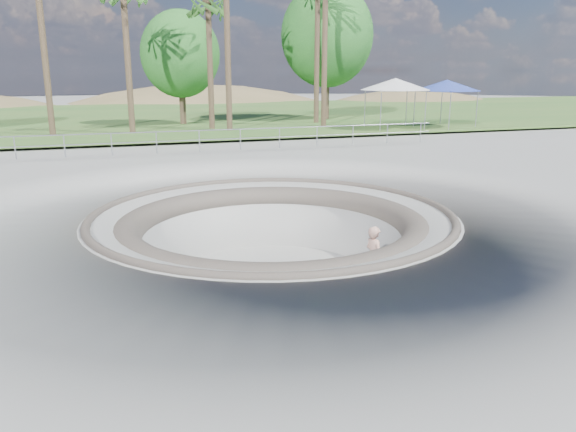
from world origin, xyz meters
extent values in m
plane|color=gray|center=(0.00, 0.00, 0.00)|extent=(180.00, 180.00, 0.00)
torus|color=gray|center=(0.00, 0.00, -2.00)|extent=(14.00, 14.00, 4.00)
cylinder|color=gray|center=(0.00, 0.00, -1.95)|extent=(6.60, 6.60, 0.10)
torus|color=#554D44|center=(0.00, 0.00, -0.02)|extent=(10.24, 10.24, 0.24)
torus|color=#554D44|center=(0.00, 0.00, -0.45)|extent=(8.91, 8.91, 0.81)
cube|color=#346327|center=(0.00, 34.00, 0.22)|extent=(180.00, 36.00, 0.12)
ellipsoid|color=brown|center=(8.00, 60.00, -7.87)|extent=(61.60, 44.00, 28.60)
ellipsoid|color=brown|center=(35.00, 52.00, -5.36)|extent=(42.00, 30.00, 19.50)
cylinder|color=#999CA1|center=(0.00, 12.00, 1.17)|extent=(25.00, 0.05, 0.05)
cylinder|color=#999CA1|center=(0.00, 12.00, 0.72)|extent=(25.00, 0.05, 0.05)
cube|color=olive|center=(2.23, -1.95, -1.82)|extent=(0.84, 0.32, 0.02)
cylinder|color=#A3A3A7|center=(2.23, -1.95, -1.86)|extent=(0.05, 0.17, 0.04)
cylinder|color=#A3A3A7|center=(2.23, -1.95, -1.86)|extent=(0.05, 0.17, 0.04)
cylinder|color=silver|center=(2.23, -1.95, -1.87)|extent=(0.07, 0.04, 0.06)
cylinder|color=silver|center=(2.23, -1.95, -1.87)|extent=(0.07, 0.04, 0.06)
cylinder|color=silver|center=(2.23, -1.95, -1.87)|extent=(0.07, 0.04, 0.06)
cylinder|color=silver|center=(2.23, -1.95, -1.87)|extent=(0.07, 0.04, 0.06)
imported|color=tan|center=(2.23, -1.95, -0.93)|extent=(0.52, 0.70, 1.77)
cylinder|color=#999CA1|center=(12.27, 16.70, 1.44)|extent=(0.06, 0.06, 2.33)
cylinder|color=#999CA1|center=(15.23, 16.70, 1.44)|extent=(0.06, 0.06, 2.33)
cylinder|color=#999CA1|center=(12.27, 19.66, 1.44)|extent=(0.06, 0.06, 2.33)
cylinder|color=#999CA1|center=(15.23, 19.66, 1.44)|extent=(0.06, 0.06, 2.33)
cube|color=silver|center=(13.75, 18.18, 2.72)|extent=(3.53, 3.53, 0.08)
cone|color=silver|center=(13.75, 18.18, 3.09)|extent=(6.25, 6.25, 0.74)
cylinder|color=#999CA1|center=(16.04, 16.57, 1.40)|extent=(0.06, 0.06, 2.25)
cylinder|color=#999CA1|center=(18.90, 16.57, 1.40)|extent=(0.06, 0.06, 2.25)
cylinder|color=#999CA1|center=(16.04, 19.43, 1.40)|extent=(0.06, 0.06, 2.25)
cylinder|color=#999CA1|center=(18.90, 19.43, 1.40)|extent=(0.06, 0.06, 2.25)
cube|color=#2A3F9A|center=(17.47, 18.00, 2.63)|extent=(3.90, 3.90, 0.08)
cone|color=#2A3F9A|center=(17.47, 18.00, 2.99)|extent=(5.73, 5.73, 0.72)
cylinder|color=brown|center=(-7.11, 21.08, 5.97)|extent=(0.36, 0.36, 11.60)
cylinder|color=brown|center=(-2.60, 20.52, 4.46)|extent=(0.36, 0.36, 8.58)
cylinder|color=brown|center=(3.30, 20.21, 5.70)|extent=(0.36, 0.36, 11.06)
cylinder|color=brown|center=(2.45, 21.63, 4.19)|extent=(0.36, 0.36, 8.05)
cylinder|color=brown|center=(9.98, 21.04, 5.26)|extent=(0.36, 0.36, 10.18)
cylinder|color=brown|center=(10.42, 23.57, 5.10)|extent=(0.36, 0.36, 9.85)
cylinder|color=brown|center=(1.16, 25.54, 2.43)|extent=(0.44, 0.44, 4.52)
ellipsoid|color=#215D1F|center=(1.16, 25.54, 5.02)|extent=(5.40, 4.91, 5.89)
cylinder|color=brown|center=(12.35, 26.43, 3.12)|extent=(0.44, 0.44, 5.89)
ellipsoid|color=#215D1F|center=(12.35, 26.43, 6.48)|extent=(7.03, 6.40, 7.67)
camera|label=1|loc=(-4.40, -14.68, 3.92)|focal=35.00mm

